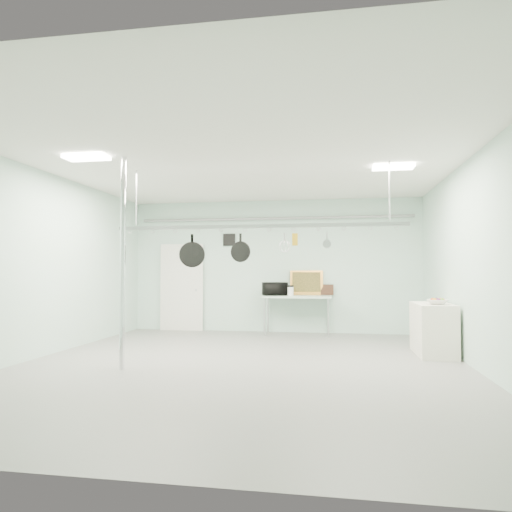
% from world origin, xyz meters
% --- Properties ---
extents(floor, '(8.00, 8.00, 0.00)m').
position_xyz_m(floor, '(0.00, 0.00, 0.00)').
color(floor, gray).
rests_on(floor, ground).
extents(ceiling, '(7.00, 8.00, 0.02)m').
position_xyz_m(ceiling, '(0.00, 0.00, 3.19)').
color(ceiling, silver).
rests_on(ceiling, back_wall).
extents(back_wall, '(7.00, 0.02, 3.20)m').
position_xyz_m(back_wall, '(0.00, 3.99, 1.60)').
color(back_wall, '#ADD0BB').
rests_on(back_wall, floor).
extents(right_wall, '(0.02, 8.00, 3.20)m').
position_xyz_m(right_wall, '(3.49, 0.00, 1.60)').
color(right_wall, '#ADD0BB').
rests_on(right_wall, floor).
extents(door, '(1.10, 0.10, 2.20)m').
position_xyz_m(door, '(-2.30, 3.94, 1.05)').
color(door, silver).
rests_on(door, floor).
extents(wall_vent, '(0.30, 0.04, 0.30)m').
position_xyz_m(wall_vent, '(-1.10, 3.97, 2.25)').
color(wall_vent, black).
rests_on(wall_vent, back_wall).
extents(conduit_pipe, '(6.60, 0.07, 0.07)m').
position_xyz_m(conduit_pipe, '(0.00, 3.90, 2.75)').
color(conduit_pipe, gray).
rests_on(conduit_pipe, back_wall).
extents(chrome_pole, '(0.08, 0.08, 3.20)m').
position_xyz_m(chrome_pole, '(-1.70, -0.60, 1.60)').
color(chrome_pole, silver).
rests_on(chrome_pole, floor).
extents(prep_table, '(1.60, 0.70, 0.91)m').
position_xyz_m(prep_table, '(0.60, 3.60, 0.83)').
color(prep_table, '#B4D4BF').
rests_on(prep_table, floor).
extents(side_cabinet, '(0.60, 1.20, 0.90)m').
position_xyz_m(side_cabinet, '(3.15, 1.40, 0.45)').
color(side_cabinet, white).
rests_on(side_cabinet, floor).
extents(pot_rack, '(4.80, 0.06, 1.00)m').
position_xyz_m(pot_rack, '(0.20, 0.30, 2.23)').
color(pot_rack, '#B7B7BC').
rests_on(pot_rack, ceiling).
extents(light_panel_left, '(0.65, 0.30, 0.05)m').
position_xyz_m(light_panel_left, '(-2.20, -0.80, 3.16)').
color(light_panel_left, white).
rests_on(light_panel_left, ceiling).
extents(light_panel_right, '(0.65, 0.30, 0.05)m').
position_xyz_m(light_panel_right, '(2.40, 0.60, 3.16)').
color(light_panel_right, white).
rests_on(light_panel_right, ceiling).
extents(microwave, '(0.64, 0.53, 0.30)m').
position_xyz_m(microwave, '(0.09, 3.55, 1.06)').
color(microwave, black).
rests_on(microwave, prep_table).
extents(coffee_canister, '(0.17, 0.17, 0.20)m').
position_xyz_m(coffee_canister, '(0.47, 3.41, 1.01)').
color(coffee_canister, white).
rests_on(coffee_canister, prep_table).
extents(painting_large, '(0.79, 0.19, 0.58)m').
position_xyz_m(painting_large, '(0.81, 3.90, 1.20)').
color(painting_large, '#C38334').
rests_on(painting_large, prep_table).
extents(painting_small, '(0.30, 0.09, 0.25)m').
position_xyz_m(painting_small, '(1.29, 3.90, 1.03)').
color(painting_small, '#371F13').
rests_on(painting_small, prep_table).
extents(fruit_bowl, '(0.46, 0.46, 0.09)m').
position_xyz_m(fruit_bowl, '(3.17, 1.12, 0.94)').
color(fruit_bowl, silver).
rests_on(fruit_bowl, side_cabinet).
extents(skillet_left, '(0.42, 0.21, 0.56)m').
position_xyz_m(skillet_left, '(-0.90, 0.30, 1.81)').
color(skillet_left, black).
rests_on(skillet_left, pot_rack).
extents(skillet_mid, '(0.28, 0.13, 0.38)m').
position_xyz_m(skillet_mid, '(-0.90, 0.30, 1.90)').
color(skillet_mid, black).
rests_on(skillet_mid, pot_rack).
extents(skillet_right, '(0.34, 0.11, 0.46)m').
position_xyz_m(skillet_right, '(-0.08, 0.30, 1.85)').
color(skillet_right, black).
rests_on(skillet_right, pot_rack).
extents(whisk, '(0.22, 0.22, 0.31)m').
position_xyz_m(whisk, '(0.65, 0.30, 1.93)').
color(whisk, silver).
rests_on(whisk, pot_rack).
extents(grater, '(0.09, 0.02, 0.22)m').
position_xyz_m(grater, '(0.82, 0.30, 1.98)').
color(grater, gold).
rests_on(grater, pot_rack).
extents(saucepan, '(0.14, 0.10, 0.24)m').
position_xyz_m(saucepan, '(1.33, 0.30, 1.96)').
color(saucepan, silver).
rests_on(saucepan, pot_rack).
extents(fruit_cluster, '(0.24, 0.24, 0.09)m').
position_xyz_m(fruit_cluster, '(3.17, 1.12, 0.98)').
color(fruit_cluster, '#B33210').
rests_on(fruit_cluster, fruit_bowl).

